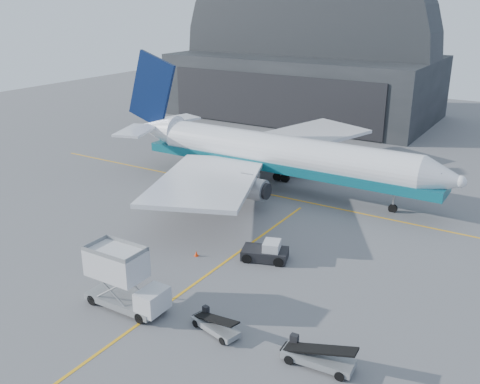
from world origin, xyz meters
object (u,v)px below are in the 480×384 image
Objects in this scene: pushback_tug at (266,252)px; belt_loader_a at (215,325)px; belt_loader_b at (317,357)px; airliner at (271,153)px; catering_truck at (123,279)px.

belt_loader_a is (2.35, -11.69, -0.22)m from pushback_tug.
pushback_tug is at bearing 128.00° from belt_loader_b.
airliner is 20.18m from pushback_tug.
catering_truck reaches higher than belt_loader_a.
pushback_tug is (5.40, 12.66, -1.64)m from catering_truck.
belt_loader_a is at bearing -68.37° from airliner.
airliner is 9.92× the size of pushback_tug.
airliner is 10.59× the size of belt_loader_a.
catering_truck is (3.84, -30.19, -2.14)m from airliner.
belt_loader_a is 7.75m from belt_loader_b.
airliner is at bearing 96.84° from catering_truck.
pushback_tug is 1.07× the size of belt_loader_a.
belt_loader_a is (11.59, -29.23, -4.00)m from airliner.
belt_loader_a is 0.85× the size of belt_loader_b.
airliner reaches higher than pushback_tug.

